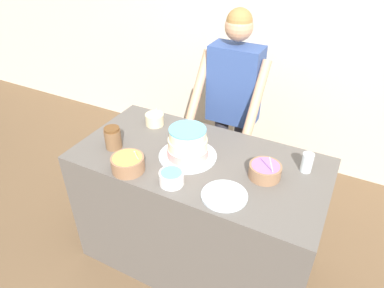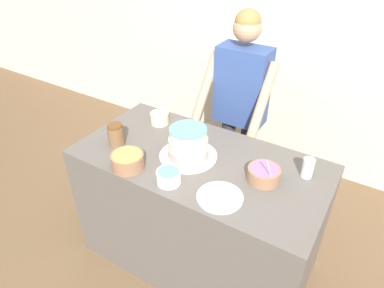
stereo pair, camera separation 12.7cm
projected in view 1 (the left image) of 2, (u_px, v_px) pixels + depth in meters
name	position (u px, v px, depth m)	size (l,w,h in m)	color
wall_back	(278.00, 31.00, 3.04)	(10.00, 0.05, 2.60)	beige
counter	(198.00, 212.00, 2.36)	(1.56, 0.79, 0.92)	#5B5651
person_baker	(233.00, 96.00, 2.63)	(0.52, 0.46, 1.65)	#2D2D38
cake	(188.00, 145.00, 2.07)	(0.36, 0.36, 0.20)	silver
frosting_bowl_blue	(172.00, 177.00, 1.88)	(0.14, 0.14, 0.08)	white
frosting_bowl_white	(155.00, 119.00, 2.42)	(0.13, 0.13, 0.15)	beige
frosting_bowl_yellow	(128.00, 163.00, 1.98)	(0.19, 0.19, 0.17)	#936B4C
frosting_bowl_purple	(265.00, 170.00, 1.93)	(0.18, 0.18, 0.19)	#936B4C
drinking_glass	(307.00, 162.00, 1.97)	(0.07, 0.07, 0.12)	silver
ceramic_plate	(224.00, 196.00, 1.81)	(0.25, 0.25, 0.01)	silver
stoneware_jar	(113.00, 138.00, 2.16)	(0.10, 0.10, 0.15)	brown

